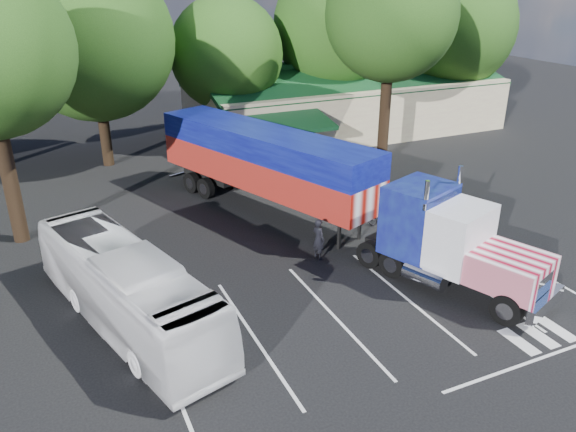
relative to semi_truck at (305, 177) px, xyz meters
name	(u,v)px	position (x,y,z in m)	size (l,w,h in m)	color
ground	(272,250)	(-2.56, -1.86, -2.63)	(120.00, 120.00, 0.00)	black
event_hall	(343,103)	(11.18, 15.95, -0.42)	(24.20, 14.12, 5.55)	beige
tree_row_c	(93,40)	(-7.56, 14.34, 5.41)	(10.00, 10.00, 13.05)	black
tree_row_d	(226,54)	(1.44, 15.64, 3.96)	(8.00, 8.00, 10.60)	black
tree_row_e	(336,26)	(10.44, 16.14, 5.46)	(9.60, 9.60, 12.90)	black
tree_row_f	(451,27)	(20.44, 14.94, 5.16)	(10.40, 10.40, 13.00)	black
tree_near_right	(391,15)	(8.94, 6.64, 6.83)	(8.00, 8.00, 13.50)	black
semi_truck	(305,177)	(0.00, 0.00, 0.00)	(10.38, 21.68, 4.65)	black
woman	(318,239)	(-0.96, -3.40, -1.68)	(0.69, 0.45, 1.90)	black
bicycle	(363,214)	(2.94, -0.86, -2.17)	(0.60, 1.73, 0.91)	black
tour_bus	(126,288)	(-9.56, -5.15, -1.13)	(2.51, 10.74, 2.99)	silver
silver_sedan	(298,140)	(5.37, 12.14, -1.88)	(1.58, 4.53, 1.49)	#B3B5BC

